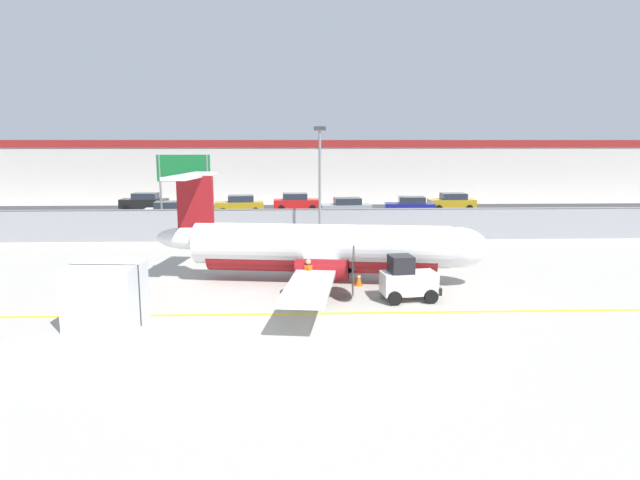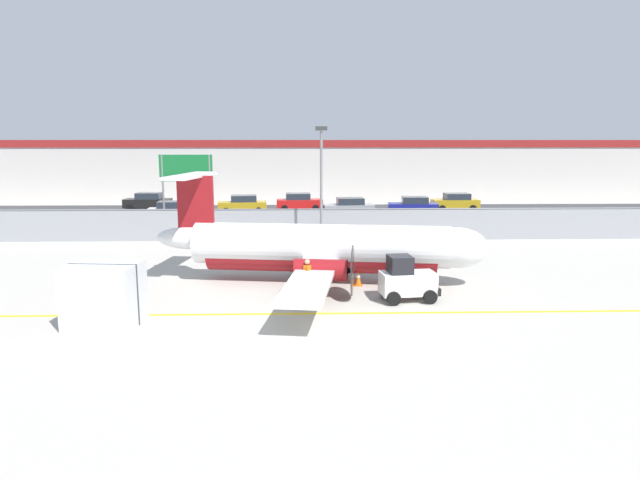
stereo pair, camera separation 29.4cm
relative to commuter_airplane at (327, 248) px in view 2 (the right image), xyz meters
name	(u,v)px [view 2 (the right image)]	position (x,y,z in m)	size (l,w,h in m)	color
ground_plane	(307,314)	(-0.94, -4.80, -1.60)	(140.00, 140.00, 0.01)	#ADA89E
perimeter_fence	(305,224)	(-0.94, 11.20, -0.49)	(98.00, 0.10, 2.10)	gray
parking_lot_strip	(305,216)	(-0.94, 22.70, -1.54)	(98.00, 17.00, 0.12)	#38383A
background_building	(305,168)	(-0.94, 41.19, 1.66)	(91.00, 8.10, 6.50)	#BCB7B2
commuter_airplane	(327,248)	(0.00, 0.00, 0.00)	(15.25, 16.07, 4.92)	white
baggage_tug	(407,280)	(3.12, -3.14, -0.75)	(2.45, 1.62, 1.88)	silver
ground_crew_worker	(307,277)	(-0.90, -2.89, -0.65)	(0.38, 0.55, 1.70)	#191E4C
cargo_container	(104,295)	(-8.06, -5.90, -0.50)	(2.56, 2.19, 2.20)	silver
traffic_cone_near_left	(323,262)	(-0.04, 3.03, -1.29)	(0.36, 0.36, 0.64)	orange
traffic_cone_near_right	(358,279)	(1.40, -0.64, -1.29)	(0.36, 0.36, 0.64)	orange
parked_car_0	(148,201)	(-15.44, 27.40, -0.71)	(4.25, 2.11, 1.58)	black
parked_car_1	(174,211)	(-11.33, 19.73, -0.71)	(4.28, 2.17, 1.58)	silver
parked_car_2	(243,204)	(-6.43, 24.65, -0.71)	(4.34, 2.32, 1.58)	#B28C19
parked_car_3	(299,202)	(-1.45, 26.48, -0.71)	(4.27, 2.15, 1.58)	red
parked_car_4	(349,207)	(2.76, 22.12, -0.71)	(4.31, 2.24, 1.58)	gray
parked_car_5	(413,206)	(8.36, 22.87, -0.71)	(4.33, 2.29, 1.58)	navy
parked_car_6	(455,202)	(12.83, 26.00, -0.71)	(4.24, 2.09, 1.58)	#B28C19
apron_light_pole	(321,177)	(0.03, 8.89, 2.70)	(0.70, 0.30, 7.27)	slate
highway_sign	(186,175)	(-9.04, 13.69, 2.54)	(3.60, 0.14, 5.50)	slate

